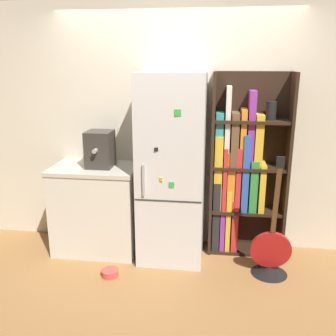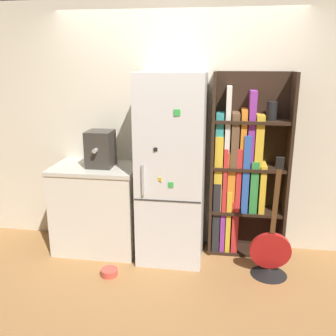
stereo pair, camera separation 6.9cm
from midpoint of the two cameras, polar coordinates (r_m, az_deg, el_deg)
ground_plane at (r=4.02m, az=-0.15°, el=-13.76°), size 16.00×16.00×0.00m
wall_back at (r=4.03m, az=0.74°, el=6.02°), size 8.00×0.05×2.60m
refrigerator at (r=3.77m, az=0.10°, el=-0.12°), size 0.65×0.67×1.90m
bookshelf at (r=3.95m, az=10.48°, el=-0.61°), size 0.78×0.30×1.90m
kitchen_counter at (r=4.13m, az=-11.24°, el=-6.02°), size 0.89×0.61×0.94m
espresso_machine at (r=3.91m, az=-10.81°, el=2.85°), size 0.26×0.33×0.37m
guitar at (r=3.83m, az=14.79°, el=-13.07°), size 0.39×0.35×1.21m
pet_bowl at (r=3.79m, az=-9.36°, el=-15.42°), size 0.17×0.17×0.06m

